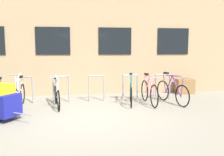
# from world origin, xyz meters

# --- Properties ---
(ground_plane) EXTENTS (42.00, 42.00, 0.00)m
(ground_plane) POSITION_xyz_m (0.00, 0.00, 0.00)
(ground_plane) COLOR gray
(storefront_building) EXTENTS (28.00, 7.50, 6.95)m
(storefront_building) POSITION_xyz_m (0.00, 6.93, 3.48)
(storefront_building) COLOR tan
(storefront_building) RESTS_ON ground
(bike_rack) EXTENTS (6.56, 0.05, 0.92)m
(bike_rack) POSITION_xyz_m (-0.25, 1.90, 0.55)
(bike_rack) COLOR gray
(bike_rack) RESTS_ON ground
(bicycle_pink) EXTENTS (0.44, 1.76, 1.01)m
(bicycle_pink) POSITION_xyz_m (2.07, 1.29, 0.40)
(bicycle_pink) COLOR black
(bicycle_pink) RESTS_ON ground
(bicycle_teal) EXTENTS (0.48, 1.63, 1.02)m
(bicycle_teal) POSITION_xyz_m (1.47, 1.39, 0.37)
(bicycle_teal) COLOR black
(bicycle_teal) RESTS_ON ground
(bicycle_white) EXTENTS (0.44, 1.76, 1.10)m
(bicycle_white) POSITION_xyz_m (-2.10, 1.40, 0.38)
(bicycle_white) COLOR black
(bicycle_white) RESTS_ON ground
(bicycle_silver) EXTENTS (0.45, 1.64, 1.03)m
(bicycle_silver) POSITION_xyz_m (-0.94, 1.24, 0.36)
(bicycle_silver) COLOR black
(bicycle_silver) RESTS_ON ground
(bicycle_purple) EXTENTS (0.58, 1.76, 1.03)m
(bicycle_purple) POSITION_xyz_m (2.86, 1.29, 0.39)
(bicycle_purple) COLOR black
(bicycle_purple) RESTS_ON ground
(bike_trailer) EXTENTS (1.39, 1.05, 0.94)m
(bike_trailer) POSITION_xyz_m (-2.28, 0.05, 0.48)
(bike_trailer) COLOR navy
(bike_trailer) RESTS_ON ground
(planter_box) EXTENTS (0.70, 0.44, 0.60)m
(planter_box) POSITION_xyz_m (4.02, 2.85, 0.30)
(planter_box) COLOR olive
(planter_box) RESTS_ON ground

